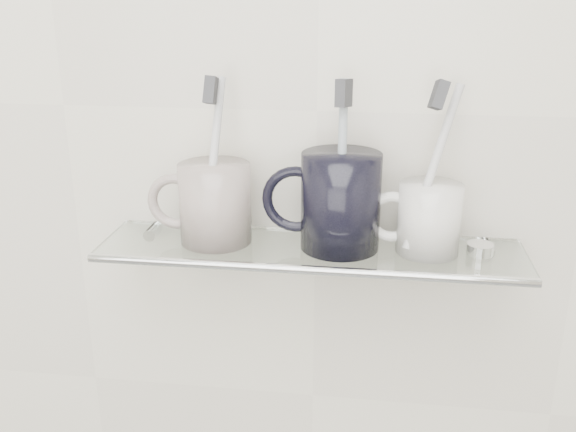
% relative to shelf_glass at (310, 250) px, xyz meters
% --- Properties ---
extents(wall_back, '(2.50, 0.00, 2.50)m').
position_rel_shelf_glass_xyz_m(wall_back, '(0.00, 0.06, 0.15)').
color(wall_back, beige).
rests_on(wall_back, ground).
extents(shelf_glass, '(0.50, 0.12, 0.01)m').
position_rel_shelf_glass_xyz_m(shelf_glass, '(0.00, 0.00, 0.00)').
color(shelf_glass, silver).
rests_on(shelf_glass, wall_back).
extents(shelf_rail, '(0.50, 0.01, 0.01)m').
position_rel_shelf_glass_xyz_m(shelf_rail, '(0.00, -0.06, 0.00)').
color(shelf_rail, silver).
rests_on(shelf_rail, shelf_glass).
extents(bracket_left, '(0.02, 0.03, 0.02)m').
position_rel_shelf_glass_xyz_m(bracket_left, '(-0.21, 0.05, -0.01)').
color(bracket_left, silver).
rests_on(bracket_left, wall_back).
extents(bracket_right, '(0.02, 0.03, 0.02)m').
position_rel_shelf_glass_xyz_m(bracket_right, '(0.21, 0.05, -0.01)').
color(bracket_right, silver).
rests_on(bracket_right, wall_back).
extents(mug_left, '(0.11, 0.11, 0.10)m').
position_rel_shelf_glass_xyz_m(mug_left, '(-0.11, 0.00, 0.05)').
color(mug_left, white).
rests_on(mug_left, shelf_glass).
extents(mug_left_handle, '(0.07, 0.01, 0.07)m').
position_rel_shelf_glass_xyz_m(mug_left_handle, '(-0.16, 0.00, 0.05)').
color(mug_left_handle, white).
rests_on(mug_left_handle, mug_left).
extents(toothbrush_left, '(0.03, 0.06, 0.19)m').
position_rel_shelf_glass_xyz_m(toothbrush_left, '(-0.11, 0.00, 0.10)').
color(toothbrush_left, silver).
rests_on(toothbrush_left, mug_left).
extents(bristles_left, '(0.02, 0.03, 0.04)m').
position_rel_shelf_glass_xyz_m(bristles_left, '(-0.11, 0.00, 0.19)').
color(bristles_left, '#36373B').
rests_on(bristles_left, toothbrush_left).
extents(mug_center, '(0.10, 0.10, 0.11)m').
position_rel_shelf_glass_xyz_m(mug_center, '(0.03, 0.00, 0.06)').
color(mug_center, black).
rests_on(mug_center, shelf_glass).
extents(mug_center_handle, '(0.08, 0.01, 0.08)m').
position_rel_shelf_glass_xyz_m(mug_center_handle, '(-0.02, 0.00, 0.06)').
color(mug_center_handle, black).
rests_on(mug_center_handle, mug_center).
extents(toothbrush_center, '(0.01, 0.03, 0.19)m').
position_rel_shelf_glass_xyz_m(toothbrush_center, '(0.03, 0.00, 0.10)').
color(toothbrush_center, '#91A8B1').
rests_on(toothbrush_center, mug_center).
extents(bristles_center, '(0.02, 0.03, 0.03)m').
position_rel_shelf_glass_xyz_m(bristles_center, '(0.03, 0.00, 0.19)').
color(bristles_center, '#36373B').
rests_on(bristles_center, toothbrush_center).
extents(mug_right, '(0.08, 0.08, 0.08)m').
position_rel_shelf_glass_xyz_m(mug_right, '(0.14, 0.00, 0.04)').
color(mug_right, white).
rests_on(mug_right, shelf_glass).
extents(mug_right_handle, '(0.06, 0.01, 0.06)m').
position_rel_shelf_glass_xyz_m(mug_right_handle, '(0.09, 0.00, 0.04)').
color(mug_right_handle, white).
rests_on(mug_right_handle, mug_right).
extents(toothbrush_right, '(0.06, 0.06, 0.18)m').
position_rel_shelf_glass_xyz_m(toothbrush_right, '(0.14, 0.00, 0.10)').
color(toothbrush_right, silver).
rests_on(toothbrush_right, mug_right).
extents(bristles_right, '(0.02, 0.03, 0.04)m').
position_rel_shelf_glass_xyz_m(bristles_right, '(0.14, 0.00, 0.19)').
color(bristles_right, '#36373B').
rests_on(bristles_right, toothbrush_right).
extents(chrome_cap, '(0.03, 0.03, 0.01)m').
position_rel_shelf_glass_xyz_m(chrome_cap, '(0.20, 0.00, 0.01)').
color(chrome_cap, silver).
rests_on(chrome_cap, shelf_glass).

